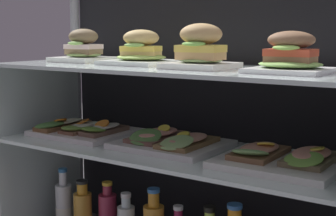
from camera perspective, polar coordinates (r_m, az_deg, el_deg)
name	(u,v)px	position (r m, az deg, el deg)	size (l,w,h in m)	color
case_frame	(189,112)	(1.61, 2.36, -0.45)	(1.21, 0.46, 0.95)	gray
riser_lower_tier	(168,210)	(1.59, 0.00, -11.57)	(1.14, 0.39, 0.37)	silver
shelf_lower_glass	(168,150)	(1.54, 0.00, -4.83)	(1.16, 0.41, 0.01)	silver
riser_upper_tier	(168,110)	(1.51, 0.00, -0.21)	(1.14, 0.39, 0.24)	silver
shelf_upper_glass	(168,68)	(1.50, 0.00, 4.52)	(1.16, 0.41, 0.01)	silver
plated_roll_sandwich_far_right	(84,50)	(1.76, -9.59, 6.58)	(0.18, 0.18, 0.11)	white
plated_roll_sandwich_left_of_center	(141,53)	(1.60, -3.08, 6.30)	(0.21, 0.21, 0.11)	white
plated_roll_sandwich_near_right_corner	(201,50)	(1.42, 3.73, 6.57)	(0.18, 0.18, 0.13)	white
plated_roll_sandwich_right_of_center	(290,58)	(1.30, 13.76, 5.57)	(0.19, 0.19, 0.11)	white
open_sandwich_tray_mid_left	(83,129)	(1.76, -9.63, -2.42)	(0.32, 0.28, 0.06)	white
open_sandwich_tray_far_left	(171,141)	(1.54, 0.30, -3.79)	(0.32, 0.27, 0.06)	white
open_sandwich_tray_left_of_center	(282,158)	(1.37, 12.86, -5.60)	(0.32, 0.27, 0.06)	white
juice_bottle_front_left_end	(63,209)	(1.90, -11.82, -11.22)	(0.06, 0.06, 0.25)	white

